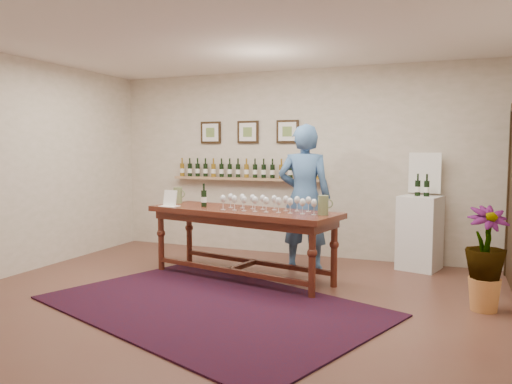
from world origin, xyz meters
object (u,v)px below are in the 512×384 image
at_px(display_pedestal, 420,233).
at_px(potted_plant, 486,259).
at_px(person, 304,197).
at_px(tasting_table, 242,220).

distance_m(display_pedestal, potted_plant, 1.74).
height_order(display_pedestal, potted_plant, display_pedestal).
distance_m(potted_plant, person, 2.43).
distance_m(display_pedestal, person, 1.63).
height_order(tasting_table, person, person).
height_order(display_pedestal, person, person).
xyz_separation_m(tasting_table, person, (0.58, 0.75, 0.23)).
distance_m(tasting_table, potted_plant, 2.77).
relative_size(tasting_table, potted_plant, 2.83).
bearing_deg(tasting_table, potted_plant, 6.74).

